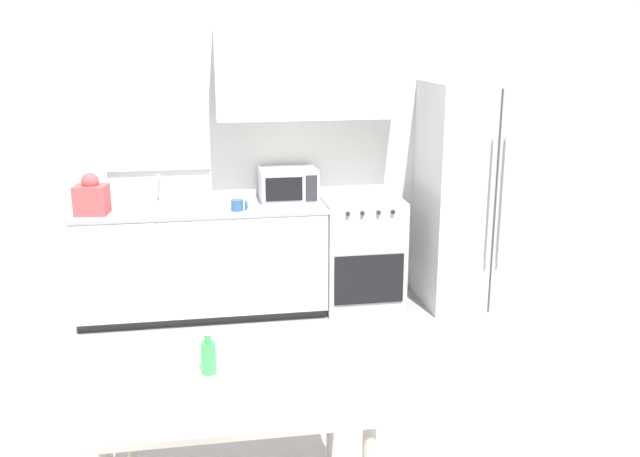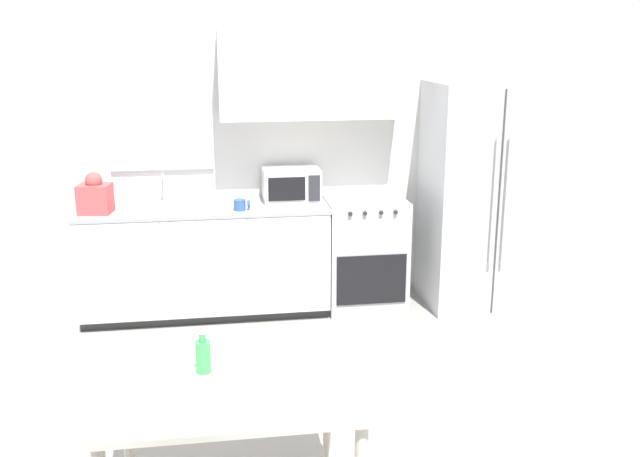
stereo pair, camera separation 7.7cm
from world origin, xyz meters
name	(u,v)px [view 2 (the right image)]	position (x,y,z in m)	size (l,w,h in m)	color
ground_plane	(265,428)	(0.00, 0.00, 0.00)	(12.00, 12.00, 0.00)	gray
wall_back	(250,133)	(0.07, 2.17, 1.44)	(12.00, 0.38, 2.70)	silver
kitchen_counter	(206,260)	(-0.33, 1.86, 0.46)	(1.98, 0.64, 0.91)	#333333
oven_range	(364,252)	(0.98, 1.86, 0.46)	(0.65, 0.64, 0.93)	#B7BABC
refrigerator	(481,195)	(1.96, 1.80, 0.93)	(0.90, 0.78, 1.86)	silver
kitchen_sink	(163,205)	(-0.65, 1.87, 0.92)	(0.65, 0.46, 0.23)	#B7BABC
microwave	(291,184)	(0.39, 1.96, 1.04)	(0.46, 0.36, 0.26)	silver
coffee_mug	(241,205)	(-0.04, 1.67, 0.95)	(0.13, 0.09, 0.09)	#335999
grocery_bag_0	(95,196)	(-1.14, 1.75, 1.05)	(0.26, 0.23, 0.32)	#D14C4C
dining_table	(230,397)	(-0.21, -0.83, 0.67)	(1.15, 0.94, 0.77)	beige
drink_bottle	(203,355)	(-0.32, -0.77, 0.85)	(0.07, 0.07, 0.21)	#3FB259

